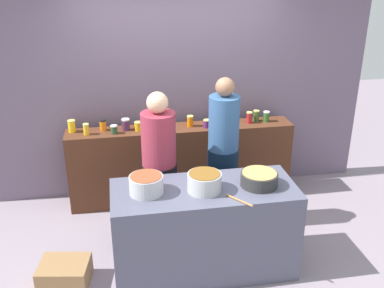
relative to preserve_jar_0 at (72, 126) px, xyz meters
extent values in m
plane|color=gray|center=(1.26, -1.17, -1.02)|extent=(12.00, 12.00, 0.00)
cube|color=slate|center=(1.26, 0.28, 0.48)|extent=(4.80, 0.12, 3.00)
cube|color=#4F2B1A|center=(1.26, -0.07, -0.55)|extent=(2.70, 0.36, 0.95)
cube|color=#4F5165|center=(1.26, -1.47, -0.58)|extent=(1.70, 0.70, 0.88)
cylinder|color=yellow|center=(0.00, 0.00, -0.01)|extent=(0.08, 0.08, 0.13)
cylinder|color=#D6C666|center=(0.00, 0.00, 0.07)|extent=(0.09, 0.09, 0.01)
cylinder|color=gold|center=(0.17, -0.11, -0.01)|extent=(0.07, 0.07, 0.12)
cylinder|color=#D6C666|center=(0.17, -0.11, 0.05)|extent=(0.07, 0.07, 0.01)
cylinder|color=orange|center=(0.35, -0.01, -0.01)|extent=(0.08, 0.08, 0.12)
cylinder|color=black|center=(0.35, -0.01, 0.05)|extent=(0.08, 0.08, 0.02)
cylinder|color=#2A4C2C|center=(0.48, -0.13, -0.03)|extent=(0.08, 0.08, 0.09)
cylinder|color=silver|center=(0.48, -0.13, 0.02)|extent=(0.08, 0.08, 0.01)
cylinder|color=#4D2647|center=(0.62, -0.05, -0.01)|extent=(0.09, 0.09, 0.12)
cylinder|color=silver|center=(0.62, -0.05, 0.06)|extent=(0.09, 0.09, 0.02)
cylinder|color=gold|center=(0.76, -0.08, -0.03)|extent=(0.08, 0.08, 0.09)
cylinder|color=#D6C666|center=(0.76, -0.08, 0.03)|extent=(0.09, 0.09, 0.01)
cylinder|color=#984126|center=(0.94, -0.03, -0.01)|extent=(0.07, 0.07, 0.13)
cylinder|color=black|center=(0.94, -0.03, 0.07)|extent=(0.07, 0.07, 0.01)
cylinder|color=orange|center=(1.37, -0.06, -0.01)|extent=(0.07, 0.07, 0.12)
cylinder|color=#D6C666|center=(1.37, -0.06, 0.05)|extent=(0.08, 0.08, 0.02)
cylinder|color=#50225F|center=(1.56, -0.13, -0.03)|extent=(0.08, 0.08, 0.09)
cylinder|color=#D6C666|center=(1.56, -0.13, 0.02)|extent=(0.08, 0.08, 0.01)
cylinder|color=#3A5332|center=(1.79, -0.10, -0.02)|extent=(0.08, 0.08, 0.11)
cylinder|color=black|center=(1.79, -0.10, 0.05)|extent=(0.08, 0.08, 0.01)
cylinder|color=#A82026|center=(2.10, -0.07, -0.01)|extent=(0.07, 0.07, 0.13)
cylinder|color=#D6C666|center=(2.10, -0.07, 0.06)|extent=(0.07, 0.07, 0.01)
cylinder|color=#3C5925|center=(2.20, -0.02, -0.01)|extent=(0.07, 0.07, 0.13)
cylinder|color=#D6C666|center=(2.20, -0.02, 0.06)|extent=(0.07, 0.07, 0.01)
cylinder|color=#316026|center=(2.32, -0.06, -0.01)|extent=(0.07, 0.07, 0.12)
cylinder|color=silver|center=(2.32, -0.06, 0.05)|extent=(0.08, 0.08, 0.01)
cylinder|color=#B7B7BC|center=(0.74, -1.46, -0.06)|extent=(0.30, 0.30, 0.17)
cylinder|color=brown|center=(0.74, -1.46, 0.03)|extent=(0.28, 0.28, 0.00)
cylinder|color=#B7B7BC|center=(1.25, -1.51, -0.06)|extent=(0.31, 0.31, 0.17)
cylinder|color=brown|center=(1.25, -1.51, 0.03)|extent=(0.28, 0.28, 0.00)
cylinder|color=#2D2D2D|center=(1.77, -1.50, -0.08)|extent=(0.34, 0.34, 0.12)
cylinder|color=tan|center=(1.77, -1.50, -0.01)|extent=(0.32, 0.32, 0.00)
cylinder|color=#9E703D|center=(1.51, -1.75, -0.13)|extent=(0.19, 0.24, 0.02)
cylinder|color=black|center=(0.91, -0.89, -0.58)|extent=(0.36, 0.36, 0.89)
cylinder|color=maroon|center=(0.91, -0.89, 0.14)|extent=(0.35, 0.35, 0.54)
sphere|color=#D8A884|center=(0.91, -0.89, 0.51)|extent=(0.21, 0.21, 0.21)
cylinder|color=#0D1D33|center=(1.61, -0.75, -0.55)|extent=(0.33, 0.33, 0.94)
cylinder|color=#305583|center=(1.61, -0.75, 0.21)|extent=(0.32, 0.32, 0.58)
sphere|color=#8C6047|center=(1.61, -0.75, 0.59)|extent=(0.20, 0.20, 0.20)
cube|color=olive|center=(-0.06, -1.47, -0.91)|extent=(0.50, 0.43, 0.22)
camera|label=1|loc=(0.52, -4.98, 1.83)|focal=41.88mm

